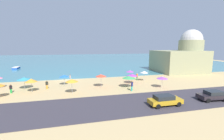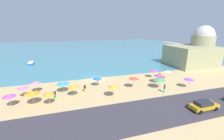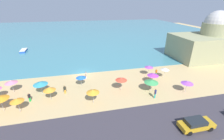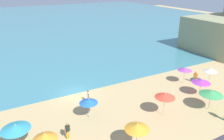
# 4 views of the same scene
# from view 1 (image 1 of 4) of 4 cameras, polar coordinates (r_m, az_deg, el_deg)

# --- Properties ---
(ground_plane) EXTENTS (160.00, 160.00, 0.00)m
(ground_plane) POSITION_cam_1_polar(r_m,az_deg,el_deg) (37.49, -16.43, -3.42)
(ground_plane) COLOR tan
(sea) EXTENTS (150.00, 110.00, 0.05)m
(sea) POSITION_cam_1_polar(r_m,az_deg,el_deg) (91.95, -14.84, 3.90)
(sea) COLOR teal
(sea) RESTS_ON ground_plane
(coastal_road) EXTENTS (80.00, 8.00, 0.06)m
(coastal_road) POSITION_cam_1_polar(r_m,az_deg,el_deg) (20.29, -18.86, -14.21)
(coastal_road) COLOR #37333C
(coastal_road) RESTS_ON ground_plane
(beach_umbrella_1) EXTENTS (1.89, 1.89, 2.21)m
(beach_umbrella_1) POSITION_cam_1_polar(r_m,az_deg,el_deg) (31.71, -17.80, -2.17)
(beach_umbrella_1) COLOR #B2B2B7
(beach_umbrella_1) RESTS_ON ground_plane
(beach_umbrella_3) EXTENTS (2.04, 2.04, 2.60)m
(beach_umbrella_3) POSITION_cam_1_polar(r_m,az_deg,el_deg) (25.53, -15.11, -3.88)
(beach_umbrella_3) COLOR #B2B2B7
(beach_umbrella_3) RESTS_ON ground_plane
(beach_umbrella_5) EXTENTS (1.97, 1.97, 2.47)m
(beach_umbrella_5) POSITION_cam_1_polar(r_m,az_deg,el_deg) (29.01, -28.45, -3.48)
(beach_umbrella_5) COLOR #B2B2B7
(beach_umbrella_5) RESTS_ON ground_plane
(beach_umbrella_6) EXTENTS (1.88, 1.88, 2.36)m
(beach_umbrella_6) POSITION_cam_1_polar(r_m,az_deg,el_deg) (35.15, 6.83, -0.45)
(beach_umbrella_6) COLOR #B2B2B7
(beach_umbrella_6) RESTS_ON ground_plane
(beach_umbrella_7) EXTENTS (2.08, 2.08, 2.63)m
(beach_umbrella_7) POSITION_cam_1_polar(r_m,az_deg,el_deg) (28.65, -4.21, -2.09)
(beach_umbrella_7) COLOR #B2B2B7
(beach_umbrella_7) RESTS_ON ground_plane
(beach_umbrella_8) EXTENTS (2.21, 2.21, 2.14)m
(beach_umbrella_8) POSITION_cam_1_polar(r_m,az_deg,el_deg) (31.76, 7.71, -1.89)
(beach_umbrella_8) COLOR #B2B2B7
(beach_umbrella_8) RESTS_ON ground_plane
(beach_umbrella_10) EXTENTS (2.07, 2.07, 2.25)m
(beach_umbrella_10) POSITION_cam_1_polar(r_m,az_deg,el_deg) (29.83, 18.59, -2.80)
(beach_umbrella_10) COLOR #B2B2B7
(beach_umbrella_10) RESTS_ON ground_plane
(beach_umbrella_11) EXTENTS (2.43, 2.43, 2.29)m
(beach_umbrella_11) POSITION_cam_1_polar(r_m,az_deg,el_deg) (31.87, -30.52, -2.81)
(beach_umbrella_11) COLOR #B2B2B7
(beach_umbrella_11) RESTS_ON ground_plane
(beach_umbrella_12) EXTENTS (1.77, 1.77, 2.41)m
(beach_umbrella_12) POSITION_cam_1_polar(r_m,az_deg,el_deg) (34.47, 12.20, -0.74)
(beach_umbrella_12) COLOR #B2B2B7
(beach_umbrella_12) RESTS_ON ground_plane
(beach_umbrella_13) EXTENTS (2.49, 2.49, 2.36)m
(beach_umbrella_13) POSITION_cam_1_polar(r_m,az_deg,el_deg) (28.56, 6.47, -2.72)
(beach_umbrella_13) COLOR #B2B2B7
(beach_umbrella_13) RESTS_ON ground_plane
(bather_0) EXTENTS (0.55, 0.31, 1.65)m
(bather_0) POSITION_cam_1_polar(r_m,az_deg,el_deg) (30.20, -23.58, -5.01)
(bather_0) COLOR orange
(bather_0) RESTS_ON ground_plane
(bather_1) EXTENTS (0.29, 0.56, 1.66)m
(bather_1) POSITION_cam_1_polar(r_m,az_deg,el_deg) (34.50, -15.64, -2.87)
(bather_1) COLOR silver
(bather_1) RESTS_ON ground_plane
(bather_2) EXTENTS (0.36, 0.52, 1.68)m
(bather_2) POSITION_cam_1_polar(r_m,az_deg,el_deg) (35.34, 9.51, -2.36)
(bather_2) COLOR #3F9360
(bather_2) RESTS_ON ground_plane
(bather_3) EXTENTS (0.39, 0.47, 1.57)m
(bather_3) POSITION_cam_1_polar(r_m,az_deg,el_deg) (30.60, -34.14, -5.75)
(bather_3) COLOR green
(bather_3) RESTS_ON ground_plane
(bather_4) EXTENTS (0.49, 0.38, 1.79)m
(bather_4) POSITION_cam_1_polar(r_m,az_deg,el_deg) (26.83, 7.58, -5.85)
(bather_4) COLOR teal
(bather_4) RESTS_ON ground_plane
(parked_car_0) EXTENTS (4.42, 1.85, 1.42)m
(parked_car_0) POSITION_cam_1_polar(r_m,az_deg,el_deg) (21.43, 19.46, -10.72)
(parked_car_0) COLOR #B5871B
(parked_car_0) RESTS_ON coastal_road
(parked_car_1) EXTENTS (4.15, 2.22, 1.40)m
(parked_car_1) POSITION_cam_1_polar(r_m,az_deg,el_deg) (26.55, 33.97, -7.97)
(parked_car_1) COLOR #251F26
(parked_car_1) RESTS_ON coastal_road
(skiff_nearshore) EXTENTS (1.93, 4.72, 0.67)m
(skiff_nearshore) POSITION_cam_1_polar(r_m,az_deg,el_deg) (61.70, -32.68, 0.68)
(skiff_nearshore) COLOR #244FA6
(skiff_nearshore) RESTS_ON sea
(harbor_fortress) EXTENTS (14.75, 11.66, 12.97)m
(harbor_fortress) POSITION_cam_1_polar(r_m,az_deg,el_deg) (52.05, 25.58, 4.68)
(harbor_fortress) COLOR gray
(harbor_fortress) RESTS_ON ground_plane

